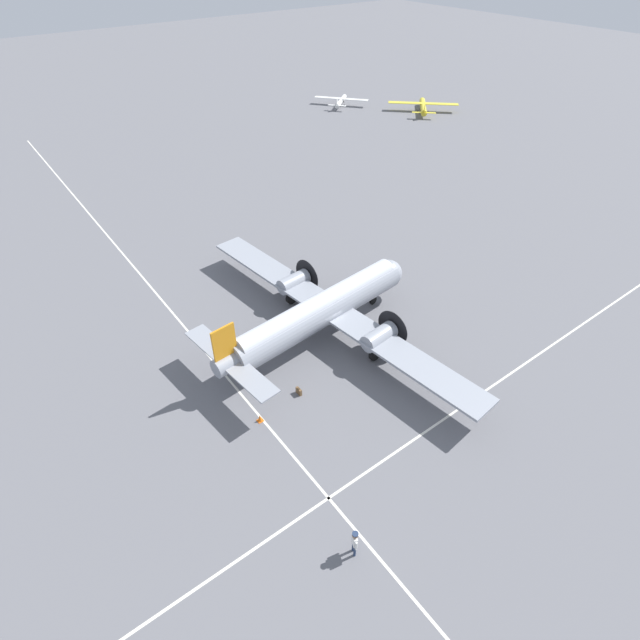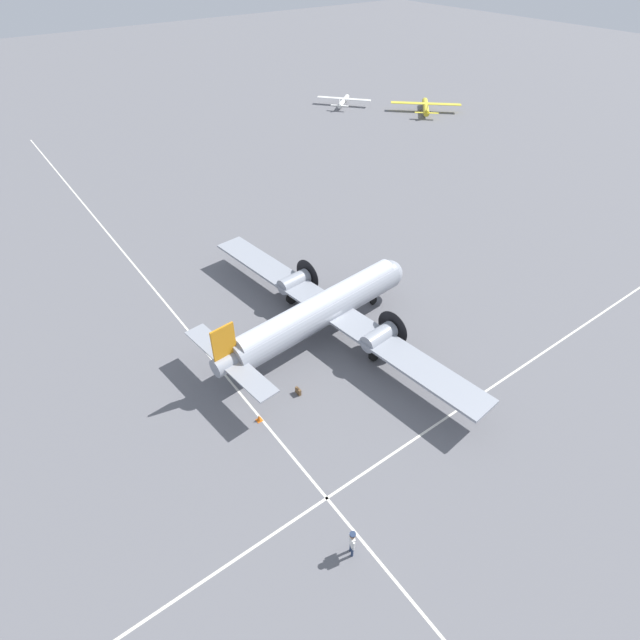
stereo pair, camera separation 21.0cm
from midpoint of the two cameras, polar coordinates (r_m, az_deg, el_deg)
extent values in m
plane|color=slate|center=(38.16, 0.16, -1.78)|extent=(300.00, 300.00, 0.00)
cube|color=silver|center=(35.30, -10.24, -6.68)|extent=(120.00, 0.16, 0.01)
cube|color=silver|center=(32.52, 12.39, -12.21)|extent=(0.16, 120.00, 0.01)
cylinder|color=#9399A3|center=(36.73, 0.16, 0.91)|extent=(3.89, 15.41, 2.33)
cylinder|color=silver|center=(36.34, 0.17, 1.71)|extent=(3.12, 14.60, 1.63)
sphere|color=#9399A3|center=(41.31, 8.03, 5.28)|extent=(2.22, 2.22, 2.22)
cylinder|color=#9399A3|center=(33.21, -9.62, -4.38)|extent=(1.58, 3.09, 1.28)
cube|color=orange|center=(31.93, -10.75, -2.69)|extent=(0.31, 1.68, 2.68)
cube|color=#9399A3|center=(33.00, -10.17, -4.52)|extent=(8.83, 2.38, 0.10)
cube|color=#9399A3|center=(37.52, 1.42, 1.26)|extent=(27.35, 5.21, 0.20)
cylinder|color=#9399A3|center=(40.46, -2.84, 4.39)|extent=(1.54, 2.72, 1.28)
cylinder|color=black|center=(41.22, -1.31, 5.15)|extent=(2.69, 0.32, 2.70)
sphere|color=black|center=(41.29, -1.17, 5.22)|extent=(0.45, 0.45, 0.45)
cylinder|color=#9399A3|center=(35.23, 6.92, -1.94)|extent=(1.54, 2.72, 1.28)
cylinder|color=black|center=(36.10, 8.44, -0.93)|extent=(2.69, 0.32, 2.70)
sphere|color=black|center=(36.18, 8.58, -0.84)|extent=(0.45, 0.45, 0.45)
cylinder|color=#4C4C51|center=(40.89, -3.07, 3.12)|extent=(0.18, 0.18, 0.93)
cylinder|color=black|center=(41.16, -3.05, 2.59)|extent=(0.41, 1.13, 1.10)
cylinder|color=#4C4C51|center=(35.72, 6.52, -3.31)|extent=(0.18, 0.18, 0.93)
cylinder|color=black|center=(36.03, 6.47, -3.86)|extent=(0.41, 1.13, 1.10)
cylinder|color=#4C4C51|center=(41.08, 6.31, 2.70)|extent=(0.14, 0.14, 0.87)
cylinder|color=black|center=(41.33, 6.26, 2.22)|extent=(0.25, 0.71, 0.70)
cylinder|color=navy|center=(27.34, 3.79, -24.38)|extent=(0.13, 0.13, 0.89)
cylinder|color=navy|center=(27.23, 3.95, -24.85)|extent=(0.13, 0.13, 0.89)
cube|color=white|center=(26.59, 3.95, -23.85)|extent=(0.47, 0.36, 0.67)
sphere|color=#8C6647|center=(26.16, 4.00, -23.36)|extent=(0.30, 0.30, 0.30)
cylinder|color=white|center=(26.73, 3.78, -23.40)|extent=(0.10, 0.10, 0.64)
cylinder|color=white|center=(26.50, 4.12, -24.38)|extent=(0.10, 0.10, 0.64)
cube|color=navy|center=(26.53, 4.20, -23.72)|extent=(0.05, 0.03, 0.43)
cylinder|color=navy|center=(26.05, 4.01, -23.23)|extent=(0.41, 0.41, 0.07)
cube|color=brown|center=(33.67, -2.33, -8.13)|extent=(0.51, 0.17, 0.48)
cube|color=#4A3520|center=(33.47, -2.34, -7.81)|extent=(0.18, 0.12, 0.02)
cylinder|color=white|center=(92.94, 2.76, 23.70)|extent=(4.48, 5.26, 0.75)
sphere|color=black|center=(96.00, 3.21, 24.17)|extent=(0.68, 0.68, 0.68)
cube|color=white|center=(93.18, 2.82, 23.95)|extent=(7.79, 6.58, 0.08)
cube|color=white|center=(89.94, 2.33, 23.59)|extent=(0.39, 0.46, 0.98)
cube|color=white|center=(90.07, 2.32, 23.29)|extent=(2.64, 2.28, 0.04)
cylinder|color=black|center=(95.17, 3.06, 23.68)|extent=(0.24, 0.27, 0.28)
cylinder|color=#4C4C51|center=(95.14, 3.06, 23.74)|extent=(0.06, 0.06, 0.21)
cylinder|color=black|center=(92.91, 2.25, 23.33)|extent=(0.24, 0.27, 0.28)
cylinder|color=#4C4C51|center=(92.89, 2.25, 23.39)|extent=(0.06, 0.06, 0.21)
cylinder|color=black|center=(92.64, 3.15, 23.26)|extent=(0.24, 0.27, 0.28)
cylinder|color=#4C4C51|center=(92.61, 3.15, 23.32)|extent=(0.06, 0.06, 0.21)
cylinder|color=yellow|center=(91.02, 12.05, 22.71)|extent=(6.15, 5.94, 0.93)
sphere|color=black|center=(94.86, 11.95, 23.36)|extent=(0.84, 0.84, 0.84)
cube|color=yellow|center=(91.32, 12.08, 23.04)|extent=(8.76, 9.09, 0.08)
cube|color=yellow|center=(87.24, 12.22, 22.52)|extent=(0.53, 0.51, 1.21)
cube|color=yellow|center=(87.40, 12.16, 22.14)|extent=(3.00, 3.10, 0.04)
cylinder|color=black|center=(93.81, 11.93, 22.77)|extent=(0.26, 0.25, 0.28)
cylinder|color=#4C4C51|center=(93.78, 11.94, 22.83)|extent=(0.06, 0.06, 0.21)
cylinder|color=black|center=(90.74, 11.43, 22.29)|extent=(0.26, 0.25, 0.28)
cylinder|color=#4C4C51|center=(90.71, 11.44, 22.36)|extent=(0.06, 0.06, 0.21)
cylinder|color=black|center=(90.86, 12.57, 22.17)|extent=(0.26, 0.25, 0.28)
cylinder|color=#4C4C51|center=(90.83, 12.58, 22.23)|extent=(0.06, 0.06, 0.21)
cube|color=orange|center=(32.51, -6.76, -11.30)|extent=(0.38, 0.38, 0.03)
cone|color=orange|center=(32.33, -6.79, -11.04)|extent=(0.32, 0.32, 0.50)
camera|label=1|loc=(0.11, -89.84, 0.13)|focal=28.00mm
camera|label=2|loc=(0.11, 90.16, -0.13)|focal=28.00mm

